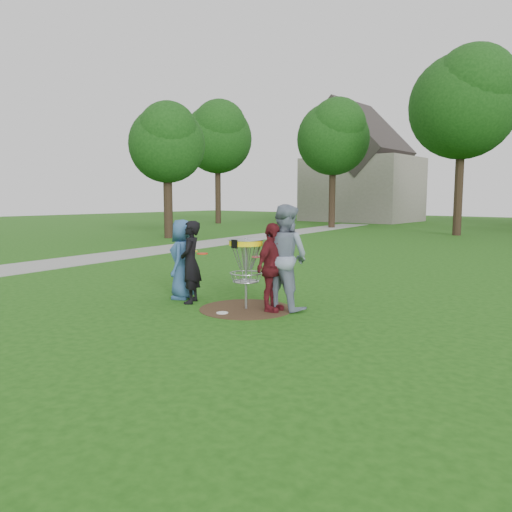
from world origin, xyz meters
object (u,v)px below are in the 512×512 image
Objects in this scene: player_black at (191,262)px; player_grey at (285,257)px; player_maroon at (272,267)px; player_blue at (183,259)px; disc_golf_basket at (246,256)px.

player_black is 1.96m from player_grey.
player_blue is at bearing 86.11° from player_maroon.
player_black is at bearing 27.52° from player_grey.
player_black is 1.77m from player_maroon.
player_grey reaches higher than player_black.
player_black is 1.00× the size of player_maroon.
player_maroon is at bearing 20.12° from disc_golf_basket.
player_maroon is at bearing 79.62° from player_grey.
player_blue is 1.70m from disc_golf_basket.
player_maroon is 0.55m from disc_golf_basket.
player_blue is 1.22× the size of disc_golf_basket.
player_grey reaches higher than player_maroon.
player_grey is 0.75m from disc_golf_basket.
player_maroon reaches higher than disc_golf_basket.
player_maroon is at bearing 72.05° from player_black.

